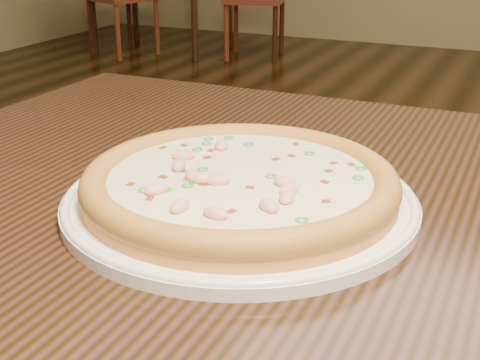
% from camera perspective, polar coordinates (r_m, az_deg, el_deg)
% --- Properties ---
extents(hero_table, '(1.20, 0.80, 0.75)m').
position_cam_1_polar(hero_table, '(0.72, 10.51, -9.65)').
color(hero_table, black).
rests_on(hero_table, ground).
extents(plate, '(0.35, 0.35, 0.02)m').
position_cam_1_polar(plate, '(0.66, 0.00, -1.70)').
color(plate, white).
rests_on(plate, hero_table).
extents(pizza, '(0.31, 0.31, 0.03)m').
position_cam_1_polar(pizza, '(0.66, -0.02, -0.24)').
color(pizza, tan).
rests_on(pizza, plate).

